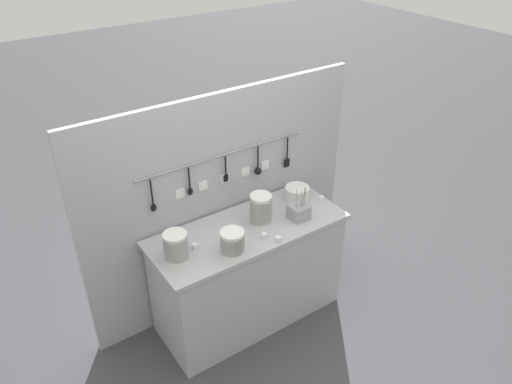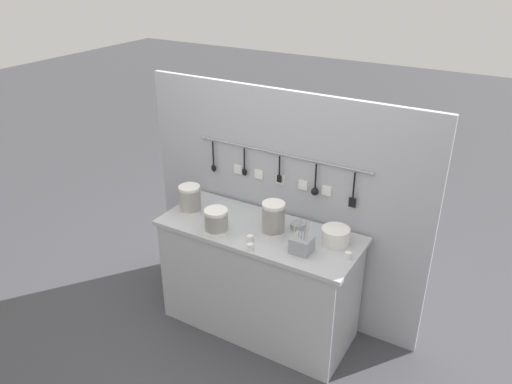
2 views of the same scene
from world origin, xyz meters
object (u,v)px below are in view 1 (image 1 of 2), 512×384
(cup_edge_far, at_px, (278,239))
(cup_front_right, at_px, (321,199))
(steel_mixing_bowl, at_px, (262,206))
(cup_by_caddy, at_px, (264,236))
(bowl_stack_nested_right, at_px, (232,242))
(bowl_stack_back_corner, at_px, (176,247))
(plate_stack, at_px, (297,193))
(cup_back_right, at_px, (195,247))
(cutlery_caddy, at_px, (299,212))
(bowl_stack_short_front, at_px, (261,209))

(cup_edge_far, relative_size, cup_front_right, 1.00)
(steel_mixing_bowl, distance_m, cup_edge_far, 0.44)
(cup_by_caddy, relative_size, cup_edge_far, 1.00)
(bowl_stack_nested_right, bearing_deg, steel_mixing_bowl, 34.53)
(bowl_stack_nested_right, height_order, cup_by_caddy, bowl_stack_nested_right)
(bowl_stack_back_corner, xyz_separation_m, cup_edge_far, (0.67, -0.23, -0.08))
(plate_stack, bearing_deg, cup_back_right, -173.67)
(bowl_stack_back_corner, distance_m, cup_edge_far, 0.71)
(bowl_stack_nested_right, bearing_deg, cutlery_caddy, 6.68)
(steel_mixing_bowl, distance_m, cup_by_caddy, 0.38)
(bowl_stack_short_front, distance_m, cup_front_right, 0.58)
(bowl_stack_back_corner, bearing_deg, bowl_stack_short_front, 2.46)
(bowl_stack_nested_right, bearing_deg, bowl_stack_short_front, 26.86)
(bowl_stack_nested_right, xyz_separation_m, cup_front_right, (0.92, 0.15, -0.07))
(cup_by_caddy, distance_m, cup_back_right, 0.49)
(bowl_stack_short_front, relative_size, cup_by_caddy, 5.67)
(bowl_stack_short_front, distance_m, cutlery_caddy, 0.30)
(steel_mixing_bowl, height_order, cup_by_caddy, same)
(steel_mixing_bowl, relative_size, cup_front_right, 2.48)
(bowl_stack_short_front, bearing_deg, bowl_stack_nested_right, -153.14)
(bowl_stack_back_corner, relative_size, cutlery_caddy, 0.80)
(bowl_stack_nested_right, bearing_deg, plate_stack, 19.97)
(cup_back_right, bearing_deg, cutlery_caddy, -7.09)
(cutlery_caddy, height_order, cup_back_right, cutlery_caddy)
(cup_by_caddy, bearing_deg, cutlery_caddy, 9.97)
(cup_by_caddy, bearing_deg, bowl_stack_short_front, 62.82)
(cup_by_caddy, height_order, cup_front_right, same)
(plate_stack, xyz_separation_m, steel_mixing_bowl, (-0.30, 0.04, -0.03))
(cup_edge_far, bearing_deg, cutlery_caddy, 26.76)
(bowl_stack_short_front, bearing_deg, bowl_stack_back_corner, -177.54)
(bowl_stack_nested_right, height_order, cutlery_caddy, cutlery_caddy)
(steel_mixing_bowl, bearing_deg, cutlery_caddy, -58.99)
(cutlery_caddy, xyz_separation_m, cup_back_right, (-0.82, 0.10, -0.03))
(bowl_stack_nested_right, xyz_separation_m, steel_mixing_bowl, (0.48, 0.33, -0.07))
(bowl_stack_short_front, relative_size, cutlery_caddy, 0.91)
(cup_by_caddy, bearing_deg, bowl_stack_back_corner, 167.10)
(cup_edge_far, bearing_deg, bowl_stack_short_front, 83.03)
(bowl_stack_back_corner, xyz_separation_m, cup_by_caddy, (0.61, -0.14, -0.08))
(bowl_stack_back_corner, bearing_deg, cup_edge_far, -19.01)
(bowl_stack_short_front, relative_size, cup_back_right, 5.67)
(cup_front_right, bearing_deg, plate_stack, 137.93)
(cup_edge_far, bearing_deg, cup_back_right, 153.71)
(bowl_stack_nested_right, distance_m, steel_mixing_bowl, 0.58)
(bowl_stack_nested_right, bearing_deg, cup_front_right, 9.47)
(cutlery_caddy, bearing_deg, bowl_stack_nested_right, -173.32)
(cup_back_right, height_order, cup_front_right, same)
(cup_by_caddy, relative_size, cup_front_right, 1.00)
(cutlery_caddy, bearing_deg, bowl_stack_back_corner, 175.46)
(steel_mixing_bowl, xyz_separation_m, cup_front_right, (0.45, -0.17, -0.00))
(bowl_stack_back_corner, distance_m, cup_back_right, 0.18)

